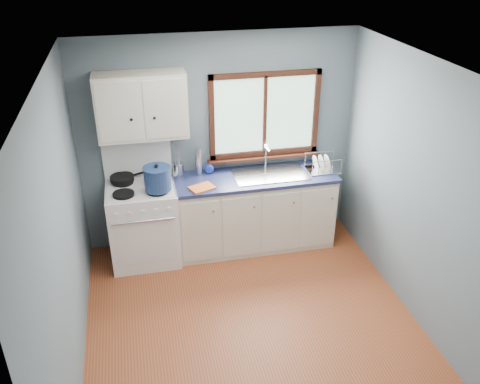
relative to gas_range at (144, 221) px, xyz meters
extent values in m
cube|color=#964725|center=(0.95, -1.47, -0.50)|extent=(3.20, 3.60, 0.02)
cube|color=white|center=(0.95, -1.47, 2.02)|extent=(3.20, 3.60, 0.02)
cube|color=slate|center=(0.95, 0.34, 0.76)|extent=(3.20, 0.02, 2.50)
cube|color=slate|center=(-0.66, -1.47, 0.76)|extent=(0.02, 3.60, 2.50)
cube|color=slate|center=(2.56, -1.47, 0.76)|extent=(0.02, 3.60, 2.50)
cube|color=white|center=(0.00, -0.01, -0.03)|extent=(0.76, 0.65, 0.92)
cube|color=white|center=(0.00, 0.30, 0.65)|extent=(0.76, 0.05, 0.44)
cube|color=silver|center=(0.00, -0.01, 0.43)|extent=(0.72, 0.59, 0.01)
cylinder|color=black|center=(-0.18, -0.16, 0.45)|extent=(0.23, 0.23, 0.03)
cylinder|color=black|center=(0.18, -0.16, 0.45)|extent=(0.23, 0.23, 0.03)
cylinder|color=black|center=(-0.18, 0.14, 0.45)|extent=(0.23, 0.23, 0.03)
cylinder|color=black|center=(0.18, 0.14, 0.45)|extent=(0.23, 0.23, 0.03)
cylinder|color=silver|center=(0.00, -0.35, 0.21)|extent=(0.66, 0.02, 0.02)
cube|color=silver|center=(0.00, -0.33, -0.09)|extent=(0.66, 0.01, 0.55)
cube|color=silver|center=(1.31, 0.02, -0.05)|extent=(1.85, 0.60, 0.88)
cube|color=black|center=(1.31, 0.04, -0.45)|extent=(1.85, 0.54, 0.08)
cube|color=#1B2247|center=(1.31, 0.02, 0.41)|extent=(1.89, 0.64, 0.04)
cube|color=silver|center=(1.49, 0.02, 0.43)|extent=(0.84, 0.46, 0.01)
cube|color=silver|center=(1.29, 0.02, 0.36)|extent=(0.36, 0.40, 0.14)
cube|color=silver|center=(1.69, 0.02, 0.36)|extent=(0.36, 0.40, 0.14)
cylinder|color=silver|center=(1.49, 0.22, 0.57)|extent=(0.02, 0.02, 0.28)
cylinder|color=silver|center=(1.49, 0.15, 0.70)|extent=(0.02, 0.16, 0.02)
sphere|color=silver|center=(1.49, 0.22, 0.71)|extent=(0.04, 0.04, 0.04)
cube|color=#9EC6A8|center=(1.49, 0.32, 1.06)|extent=(1.22, 0.01, 0.92)
cube|color=#3C1B11|center=(1.49, 0.30, 1.53)|extent=(1.30, 0.05, 0.06)
cube|color=#3C1B11|center=(1.49, 0.30, 0.59)|extent=(1.30, 0.05, 0.06)
cube|color=#3C1B11|center=(0.87, 0.30, 1.06)|extent=(0.06, 0.05, 1.00)
cube|color=#3C1B11|center=(2.10, 0.30, 1.06)|extent=(0.06, 0.05, 1.00)
cube|color=#3C1B11|center=(1.49, 0.30, 1.06)|extent=(0.03, 0.05, 0.92)
cube|color=#3C1B11|center=(1.49, 0.27, 0.54)|extent=(1.36, 0.10, 0.03)
cube|color=silver|center=(0.10, 0.16, 1.31)|extent=(0.95, 0.32, 0.70)
cube|color=silver|center=(-0.14, -0.01, 1.31)|extent=(0.44, 0.01, 0.62)
cube|color=silver|center=(0.34, -0.01, 1.31)|extent=(0.44, 0.01, 0.62)
sphere|color=black|center=(-0.02, -0.02, 1.23)|extent=(0.03, 0.03, 0.03)
sphere|color=black|center=(0.22, -0.02, 1.23)|extent=(0.03, 0.03, 0.03)
cylinder|color=black|center=(-0.19, 0.15, 0.49)|extent=(0.35, 0.35, 0.05)
cube|color=black|center=(-0.01, 0.22, 0.49)|extent=(0.15, 0.08, 0.02)
cylinder|color=navy|center=(0.19, -0.15, 0.59)|extent=(0.32, 0.32, 0.24)
cylinder|color=navy|center=(0.19, -0.15, 0.72)|extent=(0.33, 0.33, 0.02)
sphere|color=black|center=(0.19, -0.15, 0.74)|extent=(0.05, 0.05, 0.04)
cylinder|color=silver|center=(0.45, 0.23, 0.51)|extent=(0.14, 0.14, 0.16)
cylinder|color=silver|center=(0.47, 0.24, 0.67)|extent=(0.01, 0.01, 0.23)
cylinder|color=silver|center=(0.43, 0.24, 0.69)|extent=(0.01, 0.01, 0.28)
cylinder|color=silver|center=(0.45, 0.21, 0.66)|extent=(0.01, 0.01, 0.21)
cylinder|color=silver|center=(0.69, 0.20, 0.59)|extent=(0.10, 0.10, 0.33)
imported|color=#1A32A4|center=(0.80, 0.18, 0.57)|extent=(0.13, 0.13, 0.28)
cube|color=orange|center=(0.66, -0.16, 0.44)|extent=(0.31, 0.27, 0.02)
cube|color=silver|center=(2.12, 0.00, 0.43)|extent=(0.37, 0.29, 0.01)
cylinder|color=silver|center=(1.95, -0.13, 0.51)|extent=(0.01, 0.01, 0.18)
cylinder|color=silver|center=(2.30, -0.13, 0.51)|extent=(0.01, 0.01, 0.18)
cylinder|color=silver|center=(1.95, 0.13, 0.51)|extent=(0.01, 0.01, 0.18)
cylinder|color=silver|center=(2.30, 0.13, 0.51)|extent=(0.01, 0.01, 0.18)
cylinder|color=silver|center=(2.12, -0.13, 0.60)|extent=(0.35, 0.01, 0.01)
cylinder|color=silver|center=(2.13, 0.13, 0.60)|extent=(0.35, 0.01, 0.01)
cylinder|color=white|center=(2.04, 0.00, 0.52)|extent=(0.05, 0.20, 0.19)
cylinder|color=white|center=(2.11, 0.00, 0.52)|extent=(0.05, 0.20, 0.19)
cylinder|color=white|center=(2.18, 0.00, 0.52)|extent=(0.05, 0.20, 0.19)
camera|label=1|loc=(0.01, -5.08, 2.99)|focal=38.00mm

